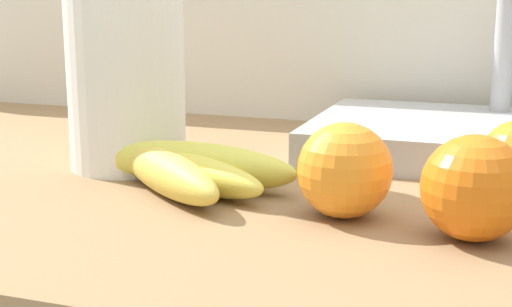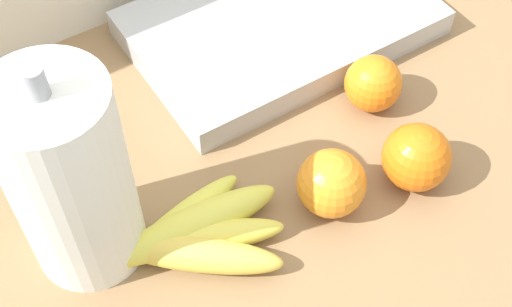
# 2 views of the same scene
# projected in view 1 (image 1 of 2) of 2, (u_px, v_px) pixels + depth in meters

# --- Properties ---
(banana_bunch) EXTENTS (0.20, 0.16, 0.04)m
(banana_bunch) POSITION_uv_depth(u_px,v_px,m) (187.00, 169.00, 0.69)
(banana_bunch) COLOR #E3C44C
(banana_bunch) RESTS_ON counter
(orange_front) EXTENTS (0.08, 0.08, 0.08)m
(orange_front) POSITION_uv_depth(u_px,v_px,m) (475.00, 188.00, 0.54)
(orange_front) COLOR orange
(orange_front) RESTS_ON counter
(orange_right) EXTENTS (0.08, 0.08, 0.08)m
(orange_right) POSITION_uv_depth(u_px,v_px,m) (344.00, 170.00, 0.60)
(orange_right) COLOR orange
(orange_right) RESTS_ON counter
(paper_towel_roll) EXTENTS (0.12, 0.12, 0.28)m
(paper_towel_roll) POSITION_uv_depth(u_px,v_px,m) (125.00, 49.00, 0.75)
(paper_towel_roll) COLOR white
(paper_towel_roll) RESTS_ON counter
(sink_basin) EXTENTS (0.40, 0.26, 0.21)m
(sink_basin) POSITION_uv_depth(u_px,v_px,m) (496.00, 138.00, 0.81)
(sink_basin) COLOR #B7BABF
(sink_basin) RESTS_ON counter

